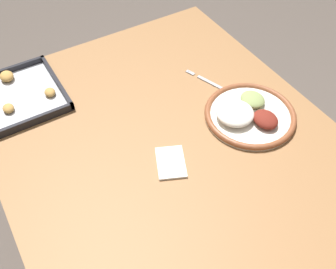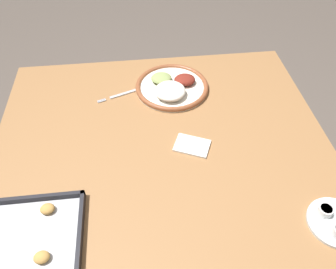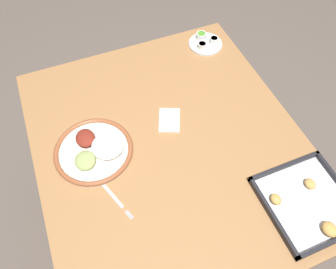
# 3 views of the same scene
# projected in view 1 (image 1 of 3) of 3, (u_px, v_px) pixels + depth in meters

# --- Properties ---
(ground_plane) EXTENTS (8.00, 8.00, 0.00)m
(ground_plane) POSITION_uv_depth(u_px,v_px,m) (166.00, 241.00, 1.80)
(ground_plane) COLOR #564C44
(dining_table) EXTENTS (1.19, 1.03, 0.73)m
(dining_table) POSITION_uv_depth(u_px,v_px,m) (165.00, 155.00, 1.32)
(dining_table) COLOR olive
(dining_table) RESTS_ON ground_plane
(dinner_plate) EXTENTS (0.30, 0.30, 0.06)m
(dinner_plate) POSITION_uv_depth(u_px,v_px,m) (249.00, 114.00, 1.29)
(dinner_plate) COLOR white
(dinner_plate) RESTS_ON dining_table
(fork) EXTENTS (0.21, 0.09, 0.00)m
(fork) POSITION_uv_depth(u_px,v_px,m) (214.00, 84.00, 1.41)
(fork) COLOR #B2B2B7
(fork) RESTS_ON dining_table
(baking_tray) EXTENTS (0.31, 0.30, 0.04)m
(baking_tray) POSITION_uv_depth(u_px,v_px,m) (18.00, 96.00, 1.36)
(baking_tray) COLOR black
(baking_tray) RESTS_ON dining_table
(napkin) EXTENTS (0.14, 0.12, 0.01)m
(napkin) POSITION_uv_depth(u_px,v_px,m) (171.00, 162.00, 1.18)
(napkin) COLOR white
(napkin) RESTS_ON dining_table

